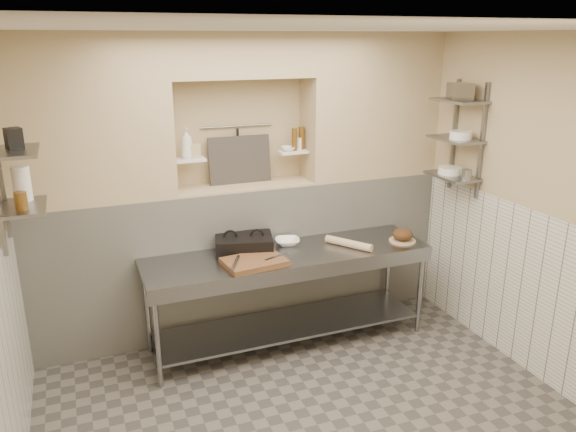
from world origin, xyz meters
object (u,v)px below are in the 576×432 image
mixing_bowl (287,242)px  rolling_pin (349,243)px  panini_press (244,243)px  bread_loaf (403,234)px  prep_table (289,280)px  bottle_soap (187,143)px  bowl_alcove (288,149)px  jug_left (22,184)px  cutting_board (254,262)px

mixing_bowl → rolling_pin: bearing=-28.0°
mixing_bowl → rolling_pin: 0.57m
panini_press → bread_loaf: 1.50m
prep_table → bottle_soap: bottle_soap is taller
bowl_alcove → jug_left: jug_left is taller
prep_table → bread_loaf: (1.12, -0.11, 0.33)m
mixing_bowl → bottle_soap: size_ratio=0.84×
bottle_soap → jug_left: (-1.32, -0.56, -0.11)m
prep_table → panini_press: size_ratio=4.45×
bread_loaf → bottle_soap: 2.17m
prep_table → bowl_alcove: (0.21, 0.56, 1.09)m
prep_table → jug_left: size_ratio=10.23×
rolling_pin → bottle_soap: size_ratio=1.71×
mixing_bowl → bread_loaf: 1.09m
bread_loaf → bottle_soap: (-1.87, 0.68, 0.88)m
bottle_soap → bowl_alcove: bearing=-0.4°
prep_table → bottle_soap: bearing=142.8°
bread_loaf → bottle_soap: size_ratio=0.69×
prep_table → bottle_soap: (-0.75, 0.57, 1.21)m
bottle_soap → bowl_alcove: size_ratio=2.02×
jug_left → prep_table: bearing=-0.2°
cutting_board → rolling_pin: size_ratio=1.10×
panini_press → jug_left: size_ratio=2.30×
jug_left → bowl_alcove: bearing=13.7°
bowl_alcove → rolling_pin: bearing=-59.8°
mixing_bowl → cutting_board: bearing=-141.9°
prep_table → rolling_pin: bearing=-5.4°
bowl_alcove → bottle_soap: bearing=179.6°
panini_press → jug_left: 1.90m
bread_loaf → jug_left: bearing=177.9°
panini_press → rolling_pin: bearing=-1.7°
panini_press → rolling_pin: panini_press is taller
prep_table → panini_press: bearing=149.1°
bottle_soap → jug_left: bearing=-156.9°
cutting_board → bread_loaf: (1.48, 0.02, 0.05)m
mixing_bowl → bottle_soap: bearing=156.5°
bottle_soap → cutting_board: bearing=-61.2°
rolling_pin → bread_loaf: bearing=-5.7°
mixing_bowl → bottle_soap: bottle_soap is taller
prep_table → rolling_pin: size_ratio=5.56×
cutting_board → bottle_soap: (-0.39, 0.70, 0.93)m
bread_loaf → jug_left: (-3.19, 0.12, 0.77)m
cutting_board → prep_table: bearing=19.5°
prep_table → jug_left: (-2.08, 0.01, 1.10)m
panini_press → cutting_board: panini_press is taller
rolling_pin → bowl_alcove: 1.07m
prep_table → bowl_alcove: bowl_alcove is taller
mixing_bowl → bowl_alcove: (0.14, 0.35, 0.81)m
mixing_bowl → bowl_alcove: bearing=67.7°
cutting_board → bread_loaf: bearing=0.8°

